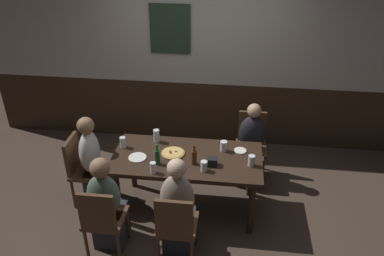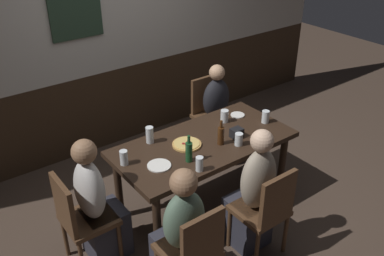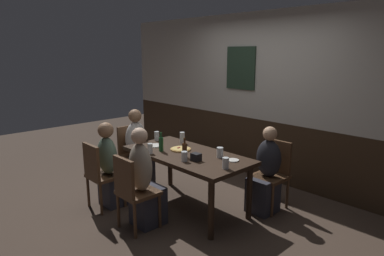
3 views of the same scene
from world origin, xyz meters
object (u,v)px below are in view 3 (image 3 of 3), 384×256
(tumbler_water, at_px, (157,136))
(beer_bottle_brown, at_px, (185,150))
(person_head_west, at_px, (138,153))
(pizza, at_px, (181,149))
(chair_head_west, at_px, (132,151))
(highball_clear, at_px, (220,153))
(person_left_near, at_px, (111,171))
(chair_right_far, at_px, (273,171))
(pint_glass_pale, at_px, (184,157))
(plate_white_small, at_px, (233,160))
(beer_glass_tall, at_px, (182,138))
(person_right_far, at_px, (266,177))
(chair_mid_near, at_px, (133,189))
(beer_bottle_green, at_px, (161,144))
(plate_white_large, at_px, (155,146))
(person_mid_near, at_px, (144,185))
(chair_left_near, at_px, (100,172))
(dining_table, at_px, (187,160))
(beer_glass_half, at_px, (226,164))
(condiment_caddy, at_px, (196,157))
(pint_glass_stout, at_px, (150,149))

(tumbler_water, xyz_separation_m, beer_bottle_brown, (0.87, -0.24, 0.03))
(person_head_west, relative_size, pizza, 4.37)
(chair_head_west, distance_m, person_head_west, 0.16)
(highball_clear, bearing_deg, person_left_near, -143.62)
(chair_right_far, relative_size, pint_glass_pale, 7.44)
(person_head_west, distance_m, plate_white_small, 1.72)
(chair_head_west, relative_size, highball_clear, 7.06)
(chair_right_far, bearing_deg, beer_glass_tall, -154.64)
(chair_right_far, height_order, plate_white_small, chair_right_far)
(person_right_far, bearing_deg, chair_mid_near, -116.47)
(person_head_west, relative_size, beer_glass_tall, 7.39)
(chair_head_west, bearing_deg, person_head_west, 0.00)
(chair_head_west, relative_size, beer_bottle_green, 3.52)
(beer_bottle_brown, height_order, plate_white_large, beer_bottle_brown)
(pint_glass_pale, relative_size, beer_bottle_green, 0.47)
(chair_mid_near, relative_size, person_right_far, 0.80)
(highball_clear, distance_m, plate_white_large, 0.99)
(person_mid_near, distance_m, beer_glass_tall, 1.08)
(chair_left_near, xyz_separation_m, plate_white_small, (1.34, 1.02, 0.25))
(plate_white_large, bearing_deg, beer_bottle_green, -19.20)
(dining_table, height_order, pint_glass_pale, pint_glass_pale)
(beer_bottle_brown, bearing_deg, chair_mid_near, -97.72)
(person_mid_near, bearing_deg, beer_bottle_brown, 80.02)
(person_left_near, distance_m, beer_glass_half, 1.61)
(tumbler_water, xyz_separation_m, beer_glass_half, (1.49, -0.19, -0.00))
(person_left_near, relative_size, condiment_caddy, 10.27)
(chair_left_near, height_order, condiment_caddy, chair_left_near)
(chair_right_far, height_order, condiment_caddy, chair_right_far)
(beer_glass_tall, bearing_deg, pint_glass_pale, -40.15)
(chair_right_far, relative_size, plate_white_small, 6.13)
(chair_left_near, distance_m, beer_glass_half, 1.67)
(beer_glass_tall, xyz_separation_m, beer_bottle_brown, (0.50, -0.41, 0.02))
(highball_clear, height_order, condiment_caddy, highball_clear)
(beer_glass_tall, bearing_deg, beer_bottle_brown, -39.31)
(pizza, height_order, beer_bottle_brown, beer_bottle_brown)
(beer_glass_half, bearing_deg, person_mid_near, -140.61)
(person_right_far, distance_m, pizza, 1.14)
(person_head_west, xyz_separation_m, condiment_caddy, (1.39, -0.12, 0.29))
(condiment_caddy, bearing_deg, person_right_far, 60.24)
(person_head_west, xyz_separation_m, beer_glass_tall, (0.69, 0.28, 0.32))
(chair_right_far, xyz_separation_m, beer_glass_half, (-0.03, -0.91, 0.30))
(dining_table, xyz_separation_m, beer_glass_tall, (-0.41, 0.28, 0.15))
(beer_glass_tall, height_order, plate_white_large, beer_glass_tall)
(dining_table, relative_size, beer_bottle_green, 6.77)
(chair_mid_near, bearing_deg, dining_table, 90.00)
(chair_mid_near, height_order, person_right_far, person_right_far)
(beer_glass_tall, height_order, beer_bottle_green, beer_bottle_green)
(dining_table, bearing_deg, pint_glass_stout, -132.80)
(beer_glass_tall, relative_size, plate_white_large, 0.78)
(pizza, bearing_deg, chair_left_near, -123.61)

